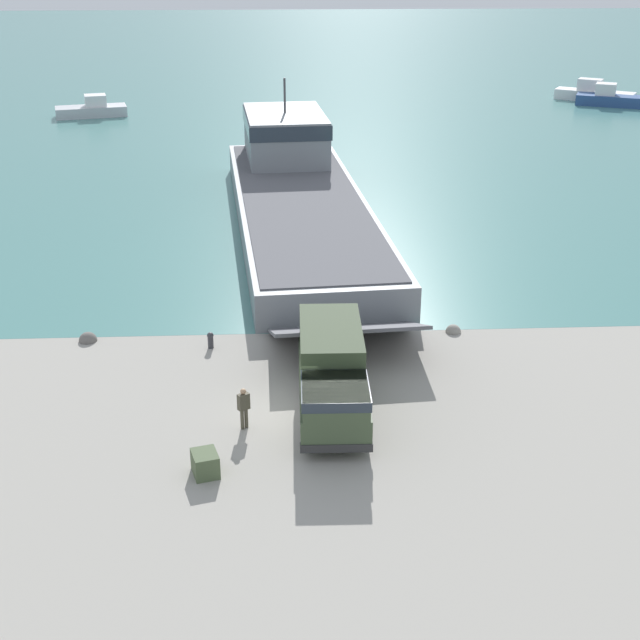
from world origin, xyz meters
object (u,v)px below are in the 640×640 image
at_px(moored_boat_b, 594,94).
at_px(landing_craft, 297,187).
at_px(cargo_crate, 205,464).
at_px(military_truck, 332,374).
at_px(moored_boat_c, 609,98).
at_px(mooring_bollard, 210,339).
at_px(soldier_on_ramp, 244,406).
at_px(moored_boat_a, 92,109).

bearing_deg(moored_boat_b, landing_craft, -8.62).
bearing_deg(landing_craft, cargo_crate, -101.96).
distance_m(military_truck, moored_boat_c, 71.80).
bearing_deg(cargo_crate, moored_boat_c, 60.78).
relative_size(moored_boat_b, mooring_bollard, 10.93).
relative_size(military_truck, cargo_crate, 7.48).
bearing_deg(soldier_on_ramp, mooring_bollard, 158.20).
height_order(military_truck, cargo_crate, military_truck).
distance_m(moored_boat_c, cargo_crate, 77.80).
height_order(moored_boat_a, moored_boat_b, moored_boat_b).
xyz_separation_m(landing_craft, moored_boat_c, (34.04, 37.57, -1.07)).
height_order(moored_boat_a, moored_boat_c, moored_boat_c).
bearing_deg(mooring_bollard, cargo_crate, -87.42).
height_order(moored_boat_a, cargo_crate, moored_boat_a).
bearing_deg(moored_boat_b, military_truck, 4.73).
bearing_deg(cargo_crate, moored_boat_a, 103.60).
distance_m(moored_boat_b, moored_boat_c, 2.93).
distance_m(moored_boat_a, moored_boat_b, 53.30).
distance_m(soldier_on_ramp, moored_boat_a, 63.83).
height_order(military_truck, moored_boat_b, military_truck).
distance_m(soldier_on_ramp, moored_boat_b, 76.72).
xyz_separation_m(landing_craft, moored_boat_a, (-19.56, 34.27, -1.13)).
relative_size(military_truck, moored_boat_a, 1.04).
bearing_deg(cargo_crate, landing_craft, 82.61).
height_order(soldier_on_ramp, moored_boat_c, moored_boat_c).
bearing_deg(mooring_bollard, moored_boat_a, 105.56).
bearing_deg(cargo_crate, military_truck, 43.04).
distance_m(moored_boat_b, mooring_bollard, 71.43).
height_order(soldier_on_ramp, mooring_bollard, soldier_on_ramp).
xyz_separation_m(soldier_on_ramp, moored_boat_a, (-16.88, 61.56, -0.26)).
distance_m(landing_craft, cargo_crate, 30.62).
bearing_deg(mooring_bollard, soldier_on_ramp, -76.47).
relative_size(moored_boat_a, cargo_crate, 7.22).
bearing_deg(landing_craft, military_truck, -93.05).
height_order(landing_craft, moored_boat_a, landing_craft).
bearing_deg(moored_boat_c, landing_craft, -19.02).
relative_size(military_truck, moored_boat_c, 1.04).
height_order(landing_craft, mooring_bollard, landing_craft).
xyz_separation_m(moored_boat_c, mooring_bollard, (-38.43, -57.77, -0.35)).
xyz_separation_m(soldier_on_ramp, mooring_bollard, (-1.71, 7.09, -0.55)).
height_order(soldier_on_ramp, moored_boat_a, moored_boat_a).
distance_m(landing_craft, moored_boat_b, 52.43).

